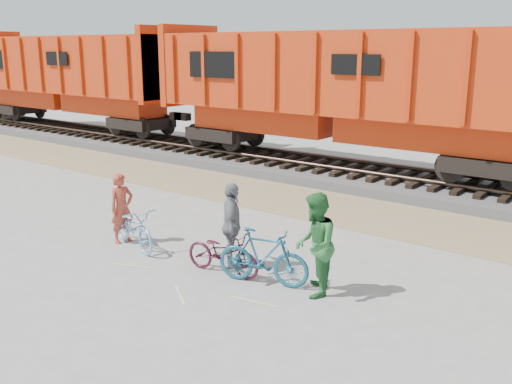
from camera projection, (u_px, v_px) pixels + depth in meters
ground at (194, 266)px, 11.66m from camera, size 120.00×120.00×0.00m
gravel_strip at (331, 207)px, 15.87m from camera, size 120.00×3.00×0.02m
ballast_bed at (386, 180)px, 18.52m from camera, size 120.00×4.00×0.30m
track at (387, 170)px, 18.44m from camera, size 120.00×2.60×0.24m
hopper_car_left at (70, 75)px, 27.81m from camera, size 14.00×3.13×4.65m
hopper_car_center at (339, 88)px, 18.92m from camera, size 14.00×3.13×4.65m
bicycle_blue at (134, 227)px, 12.60m from camera, size 1.90×1.08×0.94m
bicycle_teal at (263, 257)px, 10.63m from camera, size 1.86×0.99×1.08m
bicycle_maroon at (223, 253)px, 11.14m from camera, size 1.71×0.73×0.87m
person_solo at (122, 208)px, 12.90m from camera, size 0.46×0.63×1.61m
person_man at (315, 245)px, 10.10m from camera, size 1.06×1.14×1.88m
person_woman at (232, 226)px, 11.40m from camera, size 0.99×1.06×1.75m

